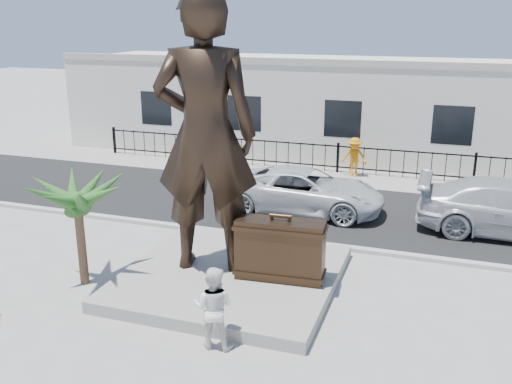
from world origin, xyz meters
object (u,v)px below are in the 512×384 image
at_px(statue, 205,135).
at_px(car_white, 305,190).
at_px(suitcase, 280,250).
at_px(tourist, 213,307).

xyz_separation_m(statue, car_white, (1.08, 5.77, -2.98)).
distance_m(suitcase, car_white, 5.95).
distance_m(statue, car_white, 6.58).
xyz_separation_m(statue, tourist, (1.40, -2.96, -2.87)).
xyz_separation_m(suitcase, tourist, (-0.54, -2.85, -0.18)).
xyz_separation_m(suitcase, car_white, (-0.86, 5.88, -0.30)).
height_order(suitcase, tourist, suitcase).
bearing_deg(tourist, statue, -68.91).
distance_m(tourist, car_white, 8.73).
relative_size(suitcase, tourist, 1.23).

